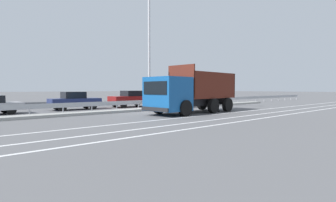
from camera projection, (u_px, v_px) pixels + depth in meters
name	position (u px, v px, depth m)	size (l,w,h in m)	color
ground_plane	(148.00, 113.00, 19.26)	(320.00, 320.00, 0.00)	#565659
lane_strip_0	(213.00, 114.00, 17.76)	(65.18, 0.16, 0.01)	silver
lane_strip_1	(238.00, 117.00, 16.28)	(65.18, 0.16, 0.01)	silver
lane_strip_2	(259.00, 119.00, 15.23)	(65.18, 0.16, 0.01)	silver
median_island	(136.00, 110.00, 20.45)	(35.85, 1.10, 0.18)	gray
median_guardrail	(128.00, 103.00, 21.28)	(65.18, 0.09, 0.78)	#9EA0A5
dump_truck	(184.00, 95.00, 18.31)	(7.79, 3.12, 3.39)	#144C8C
median_road_sign	(193.00, 93.00, 24.69)	(0.76, 0.16, 2.54)	white
street_lamp_1	(150.00, 41.00, 21.13)	(0.71, 2.33, 10.27)	#ADADB2
parked_car_4	(75.00, 101.00, 21.82)	(4.09, 1.96, 1.50)	navy
parked_car_5	(131.00, 99.00, 25.24)	(4.11, 2.26, 1.57)	maroon
parked_car_6	(171.00, 98.00, 28.22)	(4.55, 2.12, 1.54)	navy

